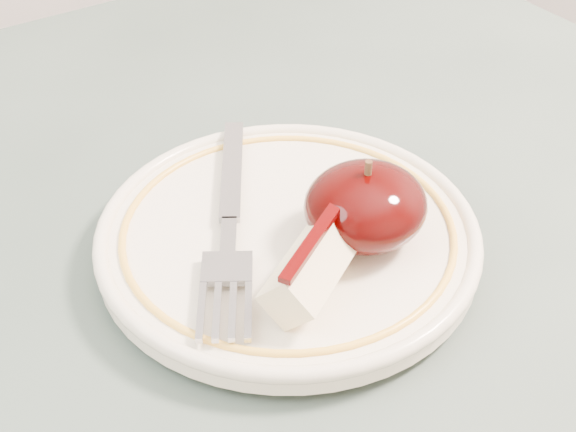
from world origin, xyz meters
TOP-DOWN VIEW (x-y plane):
  - plate at (0.07, 0.07)m, footprint 0.22×0.22m
  - apple_half at (0.10, 0.04)m, footprint 0.07×0.07m
  - apple_wedge at (0.06, 0.02)m, footprint 0.08×0.07m
  - fork at (0.04, 0.09)m, footprint 0.12×0.17m

SIDE VIEW (x-z plane):
  - plate at x=0.07m, z-range 0.75..0.77m
  - fork at x=0.04m, z-range 0.77..0.78m
  - apple_wedge at x=0.06m, z-range 0.77..0.80m
  - apple_half at x=0.10m, z-range 0.76..0.81m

